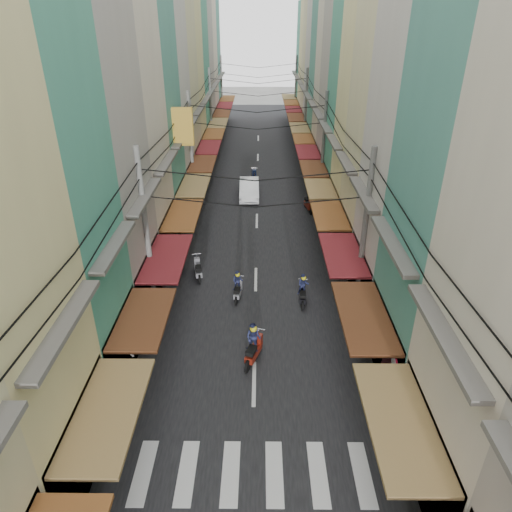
# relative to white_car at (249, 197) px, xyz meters

# --- Properties ---
(ground) EXTENTS (160.00, 160.00, 0.00)m
(ground) POSITION_rel_white_car_xyz_m (0.63, -18.74, 0.00)
(ground) COLOR #62625D
(ground) RESTS_ON ground
(road) EXTENTS (10.00, 80.00, 0.02)m
(road) POSITION_rel_white_car_xyz_m (0.63, 1.26, 0.01)
(road) COLOR black
(road) RESTS_ON ground
(sidewalk_left) EXTENTS (3.00, 80.00, 0.06)m
(sidewalk_left) POSITION_rel_white_car_xyz_m (-5.87, 1.26, 0.03)
(sidewalk_left) COLOR gray
(sidewalk_left) RESTS_ON ground
(sidewalk_right) EXTENTS (3.00, 80.00, 0.06)m
(sidewalk_right) POSITION_rel_white_car_xyz_m (7.13, 1.26, 0.03)
(sidewalk_right) COLOR gray
(sidewalk_right) RESTS_ON ground
(crosswalk) EXTENTS (7.55, 2.40, 0.01)m
(crosswalk) POSITION_rel_white_car_xyz_m (0.63, -24.74, 0.03)
(crosswalk) COLOR silver
(crosswalk) RESTS_ON ground
(building_row_left) EXTENTS (7.80, 67.67, 23.70)m
(building_row_left) POSITION_rel_white_car_xyz_m (-7.29, -2.18, 9.78)
(building_row_left) COLOR beige
(building_row_left) RESTS_ON ground
(building_row_right) EXTENTS (7.80, 68.98, 22.59)m
(building_row_right) POSITION_rel_white_car_xyz_m (8.55, -2.30, 9.41)
(building_row_right) COLOR #439579
(building_row_right) RESTS_ON ground
(utility_poles) EXTENTS (10.20, 66.13, 8.20)m
(utility_poles) POSITION_rel_white_car_xyz_m (0.63, -3.73, 6.59)
(utility_poles) COLOR slate
(utility_poles) RESTS_ON ground
(white_car) EXTENTS (5.07, 2.08, 1.78)m
(white_car) POSITION_rel_white_car_xyz_m (0.00, 0.00, 0.00)
(white_car) COLOR silver
(white_car) RESTS_ON ground
(bicycle) EXTENTS (1.77, 0.84, 1.18)m
(bicycle) POSITION_rel_white_car_xyz_m (6.53, -21.74, 0.00)
(bicycle) COLOR black
(bicycle) RESTS_ON ground
(moving_scooters) EXTENTS (7.34, 25.92, 1.88)m
(moving_scooters) POSITION_rel_white_car_xyz_m (1.06, -11.58, 0.52)
(moving_scooters) COLOR black
(moving_scooters) RESTS_ON ground
(parked_scooters) EXTENTS (12.81, 14.43, 1.01)m
(parked_scooters) POSITION_rel_white_car_xyz_m (3.95, -23.05, 0.49)
(parked_scooters) COLOR black
(parked_scooters) RESTS_ON ground
(pedestrians) EXTENTS (12.25, 23.99, 2.23)m
(pedestrians) POSITION_rel_white_car_xyz_m (-3.66, -14.62, 1.04)
(pedestrians) COLOR #271E29
(pedestrians) RESTS_ON ground
(market_umbrella) EXTENTS (2.47, 2.47, 2.60)m
(market_umbrella) POSITION_rel_white_car_xyz_m (6.30, -22.05, 2.30)
(market_umbrella) COLOR #B2B2B7
(market_umbrella) RESTS_ON ground
(traffic_sign) EXTENTS (0.10, 0.62, 2.84)m
(traffic_sign) POSITION_rel_white_car_xyz_m (5.41, -22.40, 2.06)
(traffic_sign) COLOR slate
(traffic_sign) RESTS_ON ground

